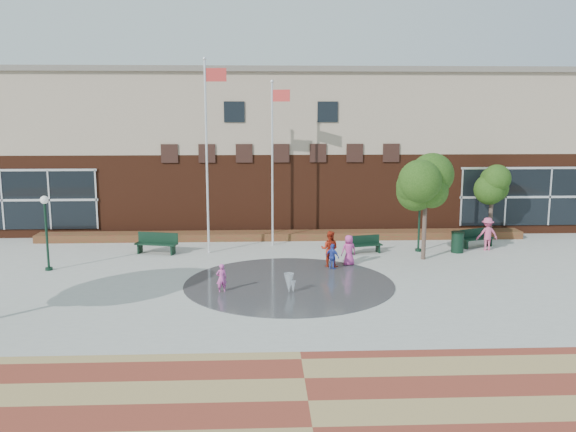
{
  "coord_description": "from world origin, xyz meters",
  "views": [
    {
      "loc": [
        -1.07,
        -20.53,
        6.84
      ],
      "look_at": [
        0.0,
        4.0,
        2.6
      ],
      "focal_mm": 38.0,
      "sensor_mm": 36.0,
      "label": 1
    }
  ],
  "objects_px": {
    "child_splash": "(222,278)",
    "trash_can": "(457,242)",
    "bench_left": "(157,247)",
    "flagpole_left": "(208,146)",
    "flagpole_right": "(273,155)"
  },
  "relations": [
    {
      "from": "child_splash",
      "to": "bench_left",
      "type": "bearing_deg",
      "value": -80.83
    },
    {
      "from": "flagpole_left",
      "to": "trash_can",
      "type": "distance_m",
      "value": 12.95
    },
    {
      "from": "flagpole_left",
      "to": "flagpole_right",
      "type": "xyz_separation_m",
      "value": [
        3.14,
        1.58,
        -0.52
      ]
    },
    {
      "from": "bench_left",
      "to": "trash_can",
      "type": "distance_m",
      "value": 14.65
    },
    {
      "from": "trash_can",
      "to": "flagpole_right",
      "type": "bearing_deg",
      "value": 167.34
    },
    {
      "from": "child_splash",
      "to": "trash_can",
      "type": "bearing_deg",
      "value": -170.57
    },
    {
      "from": "bench_left",
      "to": "trash_can",
      "type": "height_order",
      "value": "trash_can"
    },
    {
      "from": "bench_left",
      "to": "child_splash",
      "type": "relative_size",
      "value": 1.88
    },
    {
      "from": "bench_left",
      "to": "child_splash",
      "type": "bearing_deg",
      "value": -47.52
    },
    {
      "from": "flagpole_left",
      "to": "child_splash",
      "type": "relative_size",
      "value": 8.27
    },
    {
      "from": "trash_can",
      "to": "bench_left",
      "type": "bearing_deg",
      "value": 178.61
    },
    {
      "from": "flagpole_right",
      "to": "flagpole_left",
      "type": "bearing_deg",
      "value": -129.49
    },
    {
      "from": "flagpole_left",
      "to": "trash_can",
      "type": "xyz_separation_m",
      "value": [
        12.08,
        -0.43,
        -4.65
      ]
    },
    {
      "from": "flagpole_left",
      "to": "flagpole_right",
      "type": "relative_size",
      "value": 1.11
    },
    {
      "from": "bench_left",
      "to": "child_splash",
      "type": "xyz_separation_m",
      "value": [
        3.55,
        -6.49,
        0.23
      ]
    }
  ]
}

